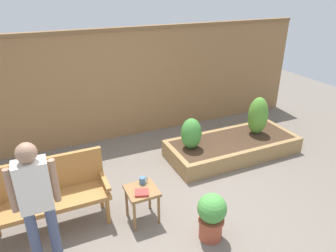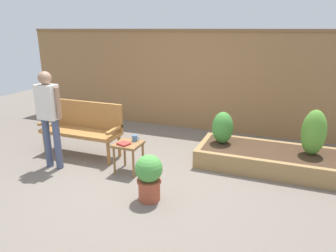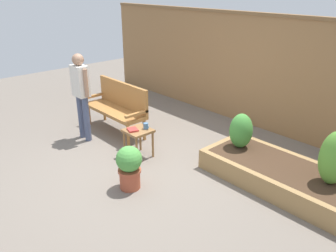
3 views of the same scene
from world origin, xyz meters
The scene contains 11 objects.
ground_plane centered at (0.00, 0.00, 0.00)m, with size 14.00×14.00×0.00m, color #70665B.
fence_back centered at (0.00, 2.60, 1.09)m, with size 8.40×0.14×2.16m.
garden_bench centered at (-1.43, 0.44, 0.54)m, with size 1.44×0.48×0.94m.
side_table centered at (-0.33, 0.06, 0.40)m, with size 0.40×0.40×0.48m.
cup_on_table centered at (-0.27, 0.17, 0.53)m, with size 0.12×0.08×0.10m.
book_on_table centered at (-0.36, -0.03, 0.49)m, with size 0.17×0.15×0.03m, color #B2332D.
potted_boxwood centered at (0.32, -0.60, 0.35)m, with size 0.36×0.36×0.63m.
raised_planter_bed centered at (1.78, 1.02, 0.15)m, with size 2.40×1.00×0.30m.
shrub_near_bench centered at (0.93, 1.06, 0.57)m, with size 0.35×0.35×0.54m.
shrub_far_corner centered at (2.32, 1.06, 0.66)m, with size 0.36×0.36×0.71m.
person_by_bench centered at (-1.54, -0.24, 0.93)m, with size 0.47×0.20×1.56m.
Camera 2 is at (1.86, -3.89, 2.17)m, focal length 33.07 mm.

